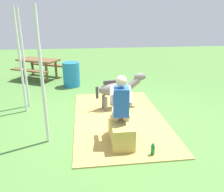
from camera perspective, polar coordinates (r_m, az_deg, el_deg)
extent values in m
plane|color=#4C7A38|center=(5.36, 3.52, -6.40)|extent=(24.00, 24.00, 0.00)
cube|color=tan|center=(5.52, 1.73, -5.44)|extent=(3.56, 2.07, 0.02)
cube|color=tan|center=(4.44, 2.25, -9.06)|extent=(0.75, 0.40, 0.44)
cylinder|color=beige|center=(4.53, 0.80, -4.31)|extent=(0.41, 0.19, 0.14)
cylinder|color=beige|center=(4.83, 0.73, -6.51)|extent=(0.11, 0.11, 0.44)
cube|color=black|center=(4.92, 0.72, -8.52)|extent=(0.23, 0.12, 0.06)
cylinder|color=beige|center=(4.54, 3.33, -4.29)|extent=(0.41, 0.19, 0.14)
cylinder|color=beige|center=(4.84, 3.11, -6.49)|extent=(0.11, 0.11, 0.44)
cube|color=black|center=(4.93, 3.07, -8.50)|extent=(0.23, 0.12, 0.06)
cube|color=#2659B2|center=(4.22, 2.25, -1.30)|extent=(0.33, 0.31, 0.52)
cylinder|color=beige|center=(4.37, 0.04, 0.15)|extent=(0.51, 0.15, 0.26)
cylinder|color=beige|center=(4.38, 4.23, 0.16)|extent=(0.51, 0.15, 0.26)
sphere|color=beige|center=(4.10, 2.32, 3.67)|extent=(0.20, 0.20, 0.20)
ellipsoid|color=slate|center=(5.89, 0.75, 1.76)|extent=(0.47, 0.89, 0.34)
cylinder|color=slate|center=(6.18, 2.89, -0.88)|extent=(0.09, 0.09, 0.38)
cylinder|color=slate|center=(6.01, 3.57, -1.51)|extent=(0.09, 0.09, 0.38)
cylinder|color=slate|center=(6.02, -2.10, -1.46)|extent=(0.09, 0.09, 0.38)
cylinder|color=slate|center=(5.84, -1.55, -2.13)|extent=(0.09, 0.09, 0.38)
cylinder|color=slate|center=(6.03, 5.26, 3.11)|extent=(0.25, 0.39, 0.33)
ellipsoid|color=slate|center=(6.06, 6.88, 4.70)|extent=(0.22, 0.34, 0.20)
cube|color=#3A3838|center=(5.83, 0.76, 3.54)|extent=(0.17, 0.60, 0.08)
cylinder|color=#3A3838|center=(5.78, -3.67, 0.84)|extent=(0.07, 0.07, 0.30)
cylinder|color=#197233|center=(4.20, 9.92, -12.99)|extent=(0.07, 0.07, 0.21)
cone|color=#197233|center=(4.13, 10.03, -11.42)|extent=(0.06, 0.06, 0.06)
cylinder|color=#1E72B2|center=(7.97, -9.90, 5.21)|extent=(0.56, 0.56, 0.82)
cylinder|color=silver|center=(4.30, -16.72, 3.94)|extent=(0.06, 0.06, 2.49)
cylinder|color=silver|center=(6.31, -20.77, 8.29)|extent=(0.06, 0.06, 2.49)
cylinder|color=silver|center=(5.97, -21.48, 7.63)|extent=(0.06, 0.06, 2.49)
cube|color=brown|center=(9.09, -17.59, 8.38)|extent=(1.35, 1.65, 0.06)
cube|color=brown|center=(9.55, -15.40, 7.38)|extent=(0.95, 1.42, 0.05)
cube|color=brown|center=(8.76, -19.59, 5.88)|extent=(0.95, 1.42, 0.05)
cube|color=brown|center=(9.33, -21.06, 5.89)|extent=(0.08, 0.08, 0.69)
cube|color=brown|center=(9.73, -18.84, 6.67)|extent=(0.08, 0.08, 0.69)
cube|color=brown|center=(8.62, -15.67, 5.43)|extent=(0.08, 0.08, 0.69)
cube|color=brown|center=(9.05, -13.52, 6.27)|extent=(0.08, 0.08, 0.69)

